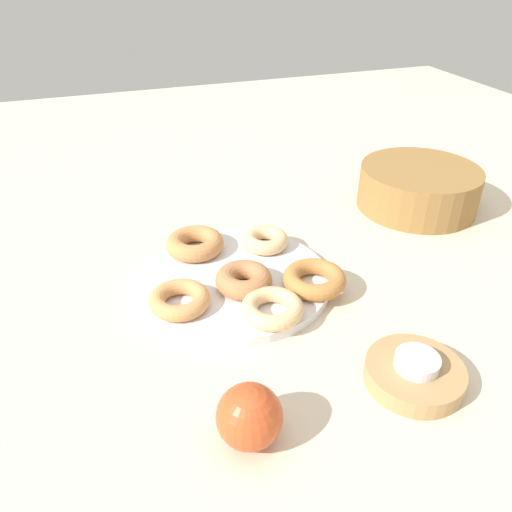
% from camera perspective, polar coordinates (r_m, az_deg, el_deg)
% --- Properties ---
extents(ground_plane, '(2.40, 2.40, 0.00)m').
position_cam_1_polar(ground_plane, '(0.77, -2.10, -3.19)').
color(ground_plane, beige).
extents(donut_plate, '(0.28, 0.28, 0.01)m').
position_cam_1_polar(donut_plate, '(0.77, -2.11, -2.75)').
color(donut_plate, silver).
rests_on(donut_plate, ground_plane).
extents(donut_0, '(0.11, 0.11, 0.03)m').
position_cam_1_polar(donut_0, '(0.82, -6.93, 1.42)').
color(donut_0, '#C6844C').
rests_on(donut_0, donut_plate).
extents(donut_1, '(0.11, 0.11, 0.03)m').
position_cam_1_polar(donut_1, '(0.74, 6.63, -2.61)').
color(donut_1, '#BC7A3D').
rests_on(donut_1, donut_plate).
extents(donut_2, '(0.12, 0.12, 0.02)m').
position_cam_1_polar(donut_2, '(0.71, -8.66, -4.91)').
color(donut_2, tan).
rests_on(donut_2, donut_plate).
extents(donut_3, '(0.10, 0.10, 0.02)m').
position_cam_1_polar(donut_3, '(0.83, 1.04, 1.82)').
color(donut_3, '#EABC84').
rests_on(donut_3, donut_plate).
extents(donut_4, '(0.12, 0.12, 0.03)m').
position_cam_1_polar(donut_4, '(0.73, -1.53, -2.72)').
color(donut_4, '#B27547').
rests_on(donut_4, donut_plate).
extents(donut_5, '(0.12, 0.12, 0.02)m').
position_cam_1_polar(donut_5, '(0.68, 1.86, -5.93)').
color(donut_5, '#EABC84').
rests_on(donut_5, donut_plate).
extents(candle_holder, '(0.12, 0.12, 0.02)m').
position_cam_1_polar(candle_holder, '(0.64, 17.48, -12.62)').
color(candle_holder, tan).
rests_on(candle_holder, ground_plane).
extents(tealight, '(0.05, 0.05, 0.01)m').
position_cam_1_polar(tealight, '(0.63, 17.77, -11.36)').
color(tealight, silver).
rests_on(tealight, candle_holder).
extents(basket, '(0.28, 0.28, 0.08)m').
position_cam_1_polar(basket, '(1.03, 17.90, 7.37)').
color(basket, olive).
rests_on(basket, ground_plane).
extents(apple, '(0.07, 0.07, 0.07)m').
position_cam_1_polar(apple, '(0.54, -0.76, -17.70)').
color(apple, '#CC4C23').
rests_on(apple, ground_plane).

